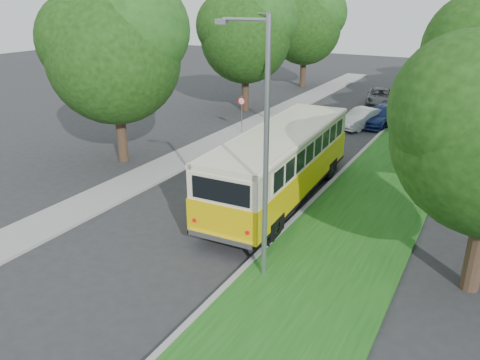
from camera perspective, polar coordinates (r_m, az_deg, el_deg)
The scene contains 13 objects.
ground at distance 19.22m, azimuth -5.34°, elevation -4.62°, with size 120.00×120.00×0.00m, color #2A2A2D.
curb at distance 21.83m, azimuth 10.01°, elevation -1.37°, with size 0.20×70.00×0.15m, color gray.
grass_verge at distance 21.27m, azimuth 15.97°, elevation -2.56°, with size 4.50×70.00×0.13m, color #1A5416.
sidewalk at distance 25.56m, azimuth -7.99°, elevation 2.15°, with size 2.20×70.00×0.12m, color gray.
treeline at distance 32.94m, azimuth 17.88°, elevation 16.15°, with size 24.27×41.91×9.46m.
lamppost_near at distance 13.59m, azimuth 2.86°, elevation 4.08°, with size 1.71×0.16×8.00m.
lamppost_far at distance 33.78m, azimuth 3.30°, elevation 14.11°, with size 1.71×0.16×7.50m.
warning_sign at distance 30.59m, azimuth 0.20°, elevation 8.79°, with size 0.56×0.10×2.50m.
vintage_bus at distance 20.27m, azimuth 5.01°, elevation 1.78°, with size 2.81×10.93×3.25m, color yellow, non-canonical shape.
car_silver at distance 25.03m, azimuth 8.48°, elevation 3.31°, with size 1.70×4.23×1.44m, color #A5A6AA.
car_white at distance 33.23m, azimuth 14.65°, elevation 7.28°, with size 1.42×4.06×1.34m, color silver.
car_blue at distance 34.32m, azimuth 16.84°, elevation 7.51°, with size 1.91×4.69×1.36m, color navy.
car_grey at distance 40.98m, azimuth 16.74°, elevation 9.67°, with size 2.21×4.80×1.33m, color #505257.
Camera 1 is at (9.91, -14.15, 8.43)m, focal length 35.00 mm.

